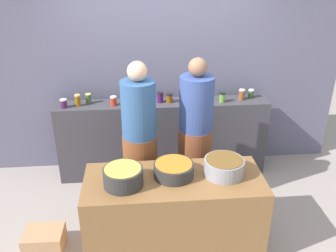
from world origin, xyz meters
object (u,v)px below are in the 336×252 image
at_px(preserve_jar_3, 113,101).
at_px(preserve_jar_2, 88,99).
at_px(preserve_jar_4, 134,97).
at_px(preserve_jar_7, 194,96).
at_px(cooking_pot_center, 174,170).
at_px(preserve_jar_6, 169,98).
at_px(cooking_pot_right, 224,167).
at_px(cook_in_cap, 195,143).
at_px(preserve_jar_0, 64,103).
at_px(cooking_pot_left, 123,177).
at_px(preserve_jar_5, 160,97).
at_px(preserve_jar_10, 251,93).
at_px(bread_crate, 44,240).
at_px(cook_with_tongs, 140,150).
at_px(preserve_jar_9, 242,94).
at_px(preserve_jar_1, 78,100).
at_px(preserve_jar_8, 222,97).

bearing_deg(preserve_jar_3, preserve_jar_2, 163.38).
bearing_deg(preserve_jar_2, preserve_jar_4, 1.33).
height_order(preserve_jar_7, cooking_pot_center, preserve_jar_7).
bearing_deg(preserve_jar_6, cooking_pot_right, -73.90).
distance_m(cooking_pot_center, cook_in_cap, 0.72).
relative_size(preserve_jar_0, cooking_pot_left, 0.30).
bearing_deg(preserve_jar_2, preserve_jar_0, -158.36).
xyz_separation_m(preserve_jar_4, preserve_jar_5, (0.32, -0.05, 0.01)).
bearing_deg(preserve_jar_10, bread_crate, -150.11).
bearing_deg(cooking_pot_right, preserve_jar_2, 134.65).
distance_m(preserve_jar_6, preserve_jar_10, 1.07).
bearing_deg(preserve_jar_10, cook_with_tongs, -148.73).
bearing_deg(preserve_jar_2, preserve_jar_9, -1.10).
distance_m(preserve_jar_1, cook_in_cap, 1.54).
relative_size(preserve_jar_0, preserve_jar_10, 0.98).
bearing_deg(preserve_jar_9, preserve_jar_6, -178.91).
bearing_deg(preserve_jar_3, cooking_pot_left, -84.34).
relative_size(preserve_jar_3, preserve_jar_8, 0.97).
distance_m(preserve_jar_8, preserve_jar_9, 0.27).
xyz_separation_m(preserve_jar_2, cooking_pot_right, (1.40, -1.42, -0.20)).
relative_size(preserve_jar_9, bread_crate, 0.35).
relative_size(preserve_jar_1, preserve_jar_2, 1.15).
bearing_deg(preserve_jar_8, preserve_jar_2, 176.51).
bearing_deg(cook_with_tongs, cooking_pot_left, -104.23).
relative_size(preserve_jar_5, preserve_jar_6, 1.16).
relative_size(preserve_jar_2, preserve_jar_4, 1.07).
bearing_deg(preserve_jar_1, cooking_pot_center, -51.76).
bearing_deg(preserve_jar_0, preserve_jar_9, 1.96).
bearing_deg(bread_crate, preserve_jar_3, 61.93).
distance_m(preserve_jar_5, cook_in_cap, 0.83).
bearing_deg(preserve_jar_1, preserve_jar_4, 6.90).
bearing_deg(cook_in_cap, preserve_jar_8, 55.83).
height_order(preserve_jar_1, preserve_jar_5, preserve_jar_1).
bearing_deg(preserve_jar_5, cooking_pot_left, -106.74).
distance_m(preserve_jar_9, cook_in_cap, 1.04).
bearing_deg(preserve_jar_3, preserve_jar_0, -178.10).
xyz_separation_m(preserve_jar_7, cooking_pot_center, (-0.41, -1.40, -0.21)).
xyz_separation_m(preserve_jar_2, preserve_jar_10, (2.08, 0.02, -0.01)).
bearing_deg(preserve_jar_7, preserve_jar_10, 1.73).
height_order(preserve_jar_0, bread_crate, preserve_jar_0).
distance_m(preserve_jar_3, preserve_jar_9, 1.63).
height_order(preserve_jar_1, preserve_jar_6, preserve_jar_1).
relative_size(preserve_jar_6, preserve_jar_8, 0.92).
xyz_separation_m(cooking_pot_left, cook_with_tongs, (0.16, 0.64, -0.09)).
distance_m(preserve_jar_5, preserve_jar_7, 0.44).
distance_m(preserve_jar_1, preserve_jar_6, 1.13).
xyz_separation_m(preserve_jar_2, bread_crate, (-0.38, -1.39, -0.98)).
height_order(preserve_jar_4, cooking_pot_center, preserve_jar_4).
height_order(preserve_jar_2, preserve_jar_8, preserve_jar_2).
bearing_deg(preserve_jar_2, cooking_pot_left, -73.25).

